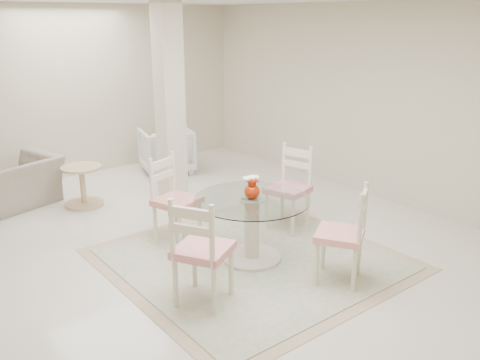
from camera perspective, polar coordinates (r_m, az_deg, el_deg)
ground at (r=5.87m, az=-5.02°, el=-7.31°), size 7.00×7.00×0.00m
room_shell at (r=5.36m, az=-5.56°, el=10.98°), size 6.02×7.02×2.71m
column at (r=6.78m, az=-7.87°, el=8.01°), size 0.30×0.30×2.70m
area_rug at (r=5.52m, az=1.30°, el=-8.86°), size 2.80×2.80×0.02m
dining_table at (r=5.37m, az=1.32°, el=-5.54°), size 1.21×1.21×0.70m
red_vase at (r=5.21m, az=1.34°, el=-0.89°), size 0.19×0.16×0.25m
dining_chair_east at (r=6.16m, az=5.76°, el=-0.17°), size 0.56×0.56×1.13m
dining_chair_north at (r=5.80m, az=-7.66°, el=-1.46°), size 0.56×0.56×1.11m
dining_chair_west at (r=4.46m, az=-4.61°, el=-7.20°), size 0.63×0.63×1.15m
dining_chair_south at (r=4.96m, az=12.00°, el=-5.28°), size 0.60×0.60×1.09m
recliner_taupe at (r=7.60m, az=-23.81°, el=-0.19°), size 1.25×1.16×0.67m
armchair_white at (r=8.55m, az=-8.25°, el=3.31°), size 0.98×1.00×0.74m
side_table at (r=7.28m, az=-17.21°, el=-0.82°), size 0.54×0.54×0.56m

